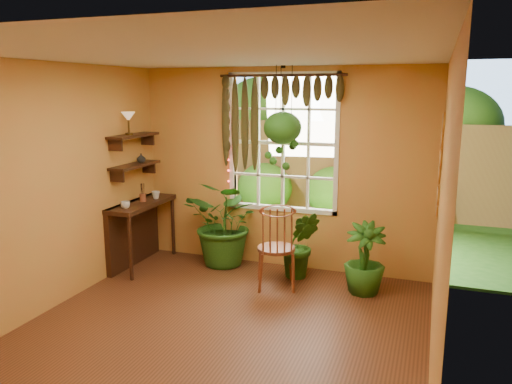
% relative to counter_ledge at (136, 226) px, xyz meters
% --- Properties ---
extents(floor, '(4.50, 4.50, 0.00)m').
position_rel_counter_ledge_xyz_m(floor, '(1.91, -1.60, -0.55)').
color(floor, brown).
rests_on(floor, ground).
extents(ceiling, '(4.50, 4.50, 0.00)m').
position_rel_counter_ledge_xyz_m(ceiling, '(1.91, -1.60, 2.15)').
color(ceiling, silver).
rests_on(ceiling, wall_back).
extents(wall_back, '(4.00, 0.00, 4.00)m').
position_rel_counter_ledge_xyz_m(wall_back, '(1.91, 0.65, 0.80)').
color(wall_back, '#C19141').
rests_on(wall_back, floor).
extents(wall_left, '(0.00, 4.50, 4.50)m').
position_rel_counter_ledge_xyz_m(wall_left, '(-0.09, -1.60, 0.80)').
color(wall_left, '#C19141').
rests_on(wall_left, floor).
extents(wall_right, '(0.00, 4.50, 4.50)m').
position_rel_counter_ledge_xyz_m(wall_right, '(3.91, -1.60, 0.80)').
color(wall_right, '#C19141').
rests_on(wall_right, floor).
extents(window, '(1.52, 0.10, 1.86)m').
position_rel_counter_ledge_xyz_m(window, '(1.91, 0.68, 1.15)').
color(window, white).
rests_on(window, wall_back).
extents(valance_vine, '(1.70, 0.12, 1.10)m').
position_rel_counter_ledge_xyz_m(valance_vine, '(1.82, 0.56, 1.73)').
color(valance_vine, '#331B0E').
rests_on(valance_vine, window).
extents(string_lights, '(0.03, 0.03, 1.54)m').
position_rel_counter_ledge_xyz_m(string_lights, '(1.15, 0.59, 1.20)').
color(string_lights, '#FF2633').
rests_on(string_lights, window).
extents(wall_plates, '(0.04, 0.32, 1.10)m').
position_rel_counter_ledge_xyz_m(wall_plates, '(3.89, 0.19, 1.00)').
color(wall_plates, '#FEEACF').
rests_on(wall_plates, wall_right).
extents(counter_ledge, '(0.40, 1.20, 0.90)m').
position_rel_counter_ledge_xyz_m(counter_ledge, '(0.00, 0.00, 0.00)').
color(counter_ledge, '#331B0E').
rests_on(counter_ledge, floor).
extents(shelf_lower, '(0.25, 0.90, 0.04)m').
position_rel_counter_ledge_xyz_m(shelf_lower, '(0.03, 0.00, 0.85)').
color(shelf_lower, '#331B0E').
rests_on(shelf_lower, wall_left).
extents(shelf_upper, '(0.25, 0.90, 0.04)m').
position_rel_counter_ledge_xyz_m(shelf_upper, '(0.03, 0.00, 1.25)').
color(shelf_upper, '#331B0E').
rests_on(shelf_upper, wall_left).
extents(backyard, '(14.00, 10.00, 12.00)m').
position_rel_counter_ledge_xyz_m(backyard, '(2.15, 5.27, 0.73)').
color(backyard, '#1B5017').
rests_on(backyard, ground).
extents(windsor_chair, '(0.60, 0.62, 1.25)m').
position_rel_counter_ledge_xyz_m(windsor_chair, '(2.09, -0.15, -0.19)').
color(windsor_chair, brown).
rests_on(windsor_chair, floor).
extents(potted_plant_left, '(1.29, 1.19, 1.21)m').
position_rel_counter_ledge_xyz_m(potted_plant_left, '(1.20, 0.39, 0.05)').
color(potted_plant_left, '#144312').
rests_on(potted_plant_left, floor).
extents(potted_plant_mid, '(0.57, 0.51, 0.89)m').
position_rel_counter_ledge_xyz_m(potted_plant_mid, '(2.27, 0.27, -0.11)').
color(potted_plant_mid, '#144312').
rests_on(potted_plant_mid, floor).
extents(potted_plant_right, '(0.58, 0.58, 0.86)m').
position_rel_counter_ledge_xyz_m(potted_plant_right, '(3.13, 0.04, -0.12)').
color(potted_plant_right, '#144312').
rests_on(potted_plant_right, floor).
extents(hanging_basket, '(0.49, 0.49, 1.32)m').
position_rel_counter_ledge_xyz_m(hanging_basket, '(1.97, 0.45, 1.34)').
color(hanging_basket, black).
rests_on(hanging_basket, ceiling).
extents(cup_a, '(0.15, 0.15, 0.09)m').
position_rel_counter_ledge_xyz_m(cup_a, '(0.13, -0.41, 0.39)').
color(cup_a, silver).
rests_on(cup_a, counter_ledge).
extents(cup_b, '(0.14, 0.14, 0.11)m').
position_rel_counter_ledge_xyz_m(cup_b, '(0.19, 0.24, 0.40)').
color(cup_b, beige).
rests_on(cup_b, counter_ledge).
extents(brush_jar, '(0.09, 0.09, 0.32)m').
position_rel_counter_ledge_xyz_m(brush_jar, '(0.11, 0.03, 0.47)').
color(brush_jar, brown).
rests_on(brush_jar, counter_ledge).
extents(shelf_vase, '(0.15, 0.15, 0.13)m').
position_rel_counter_ledge_xyz_m(shelf_vase, '(0.04, 0.15, 0.93)').
color(shelf_vase, '#B2AD99').
rests_on(shelf_vase, shelf_lower).
extents(tiffany_lamp, '(0.18, 0.18, 0.30)m').
position_rel_counter_ledge_xyz_m(tiffany_lamp, '(0.05, -0.13, 1.49)').
color(tiffany_lamp, '#543A18').
rests_on(tiffany_lamp, shelf_upper).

